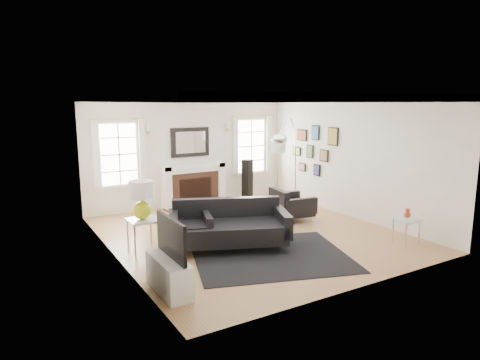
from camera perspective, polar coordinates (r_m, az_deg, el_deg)
floor at (r=8.89m, az=1.45°, el=-7.18°), size 6.00×6.00×0.00m
back_wall at (r=11.20m, az=-6.72°, el=3.77°), size 5.50×0.04×2.80m
front_wall at (r=6.28m, az=16.24°, el=-1.86°), size 5.50×0.04×2.80m
left_wall at (r=7.49m, az=-16.61°, el=0.08°), size 0.04×6.00×2.80m
right_wall at (r=10.28m, az=14.60°, el=2.91°), size 0.04×6.00×2.80m
ceiling at (r=8.47m, az=1.54°, el=11.19°), size 5.50×6.00×0.02m
crown_molding at (r=8.47m, az=1.54°, el=10.78°), size 5.50×6.00×0.12m
fireplace at (r=11.14m, az=-6.18°, el=-0.72°), size 1.70×0.69×1.11m
mantel_mirror at (r=11.13m, az=-6.65°, el=5.03°), size 1.05×0.07×0.75m
window_left at (r=10.53m, az=-15.85°, el=3.34°), size 1.24×0.15×1.62m
window_right at (r=12.01m, az=1.49°, el=4.58°), size 1.24×0.15×1.62m
gallery_wall at (r=11.19m, az=9.81°, el=4.37°), size 0.04×1.73×1.29m
tv_unit at (r=6.31m, az=-9.42°, el=-11.72°), size 0.35×1.00×1.09m
area_rug at (r=7.70m, az=4.07°, el=-9.99°), size 3.23×2.95×0.01m
sofa at (r=8.01m, az=-1.55°, el=-6.26°), size 2.39×1.73×0.71m
armchair_left at (r=7.95m, az=-6.19°, el=-7.10°), size 0.93×0.99×0.54m
armchair_right at (r=9.87m, az=6.69°, el=-3.40°), size 0.93×1.01×0.61m
coffee_table at (r=9.16m, az=-3.09°, el=-4.40°), size 0.84×0.84×0.37m
side_table_left at (r=8.05m, az=-12.84°, el=-5.85°), size 0.52×0.52×0.58m
nesting_table at (r=8.74m, az=21.33°, el=-5.58°), size 0.45×0.38×0.50m
gourd_lamp at (r=7.92m, az=-12.99°, el=-2.26°), size 0.44×0.44×0.71m
orange_vase at (r=8.69m, az=21.43°, el=-4.19°), size 0.12×0.12×0.19m
arc_floor_lamp at (r=10.04m, az=6.44°, el=2.45°), size 1.70×1.58×2.41m
stick_floor_lamp at (r=10.21m, az=5.07°, el=4.05°), size 0.36×0.36×1.80m
speaker_tower at (r=11.73m, az=0.98°, el=0.01°), size 0.29×0.29×1.13m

